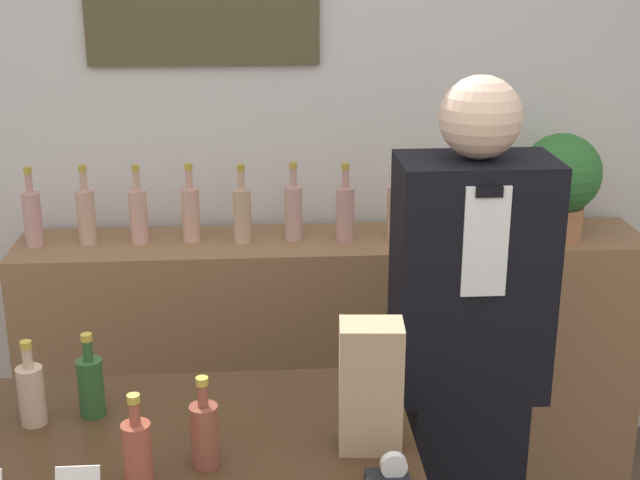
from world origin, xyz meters
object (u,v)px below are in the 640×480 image
Objects in this scene: tape_dispenser at (390,475)px; paper_bag at (371,386)px; potted_plant at (561,180)px; shopkeeper at (466,369)px.

paper_bag is at bearing 99.25° from tape_dispenser.
paper_bag is at bearing -123.02° from potted_plant.
paper_bag is (-0.34, -0.53, 0.24)m from shopkeeper.
shopkeeper is at bearing 64.80° from tape_dispenser.
potted_plant is at bearing 56.98° from paper_bag.
paper_bag reaches higher than tape_dispenser.
potted_plant is at bearing 60.48° from tape_dispenser.
shopkeeper reaches higher than potted_plant.
potted_plant is 1.29× the size of paper_bag.
potted_plant is 1.67m from tape_dispenser.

